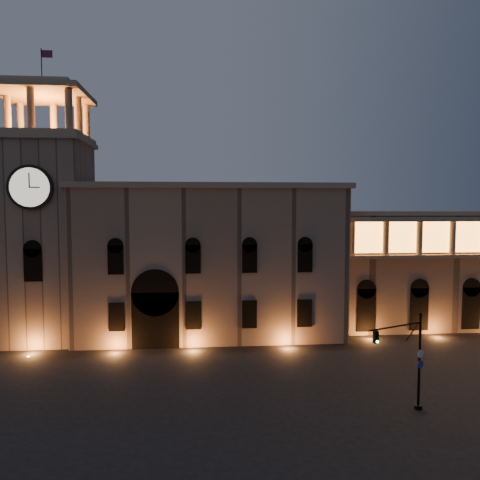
{
  "coord_description": "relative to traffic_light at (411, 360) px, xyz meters",
  "views": [
    {
      "loc": [
        -3.3,
        -33.26,
        14.94
      ],
      "look_at": [
        0.98,
        16.0,
        11.5
      ],
      "focal_mm": 35.0,
      "sensor_mm": 36.0,
      "label": 1
    }
  ],
  "objects": [
    {
      "name": "colonnade_wing",
      "position": [
        20.0,
        25.06,
        3.51
      ],
      "size": [
        40.6,
        11.5,
        14.5
      ],
      "color": "#806552",
      "rests_on": "ground"
    },
    {
      "name": "ground",
      "position": [
        -12.0,
        1.14,
        -3.83
      ],
      "size": [
        160.0,
        160.0,
        0.0
      ],
      "primitive_type": "plane",
      "color": "black",
      "rests_on": "ground"
    },
    {
      "name": "traffic_light",
      "position": [
        0.0,
        0.0,
        0.0
      ],
      "size": [
        4.92,
        2.37,
        7.29
      ],
      "rotation": [
        0.0,
        0.0,
        0.42
      ],
      "color": "black",
      "rests_on": "ground"
    },
    {
      "name": "government_building",
      "position": [
        -14.08,
        23.07,
        4.94
      ],
      "size": [
        30.8,
        12.8,
        17.6
      ],
      "color": "#856A57",
      "rests_on": "ground"
    },
    {
      "name": "clock_tower",
      "position": [
        -32.5,
        22.12,
        8.67
      ],
      "size": [
        9.8,
        9.8,
        32.4
      ],
      "color": "#856A57",
      "rests_on": "ground"
    }
  ]
}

